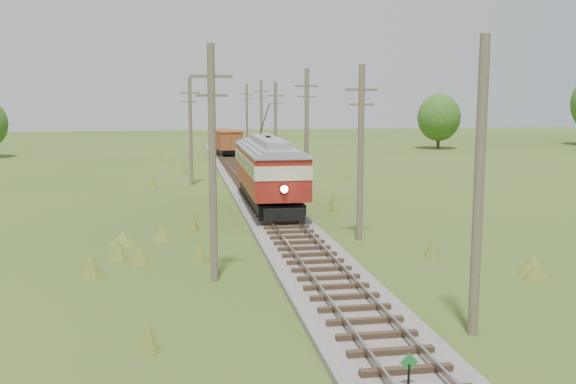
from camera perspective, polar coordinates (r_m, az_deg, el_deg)
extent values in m
cube|color=#605B54|center=(46.99, -2.91, -0.07)|extent=(3.60, 96.00, 0.25)
cube|color=#726659|center=(46.86, -3.78, 0.34)|extent=(0.08, 96.00, 0.17)
cube|color=#726659|center=(47.03, -2.04, 0.39)|extent=(0.08, 96.00, 0.17)
cube|color=#2D2116|center=(46.96, -2.91, 0.18)|extent=(2.40, 96.00, 0.16)
cylinder|color=black|center=(16.06, 10.67, -16.11)|extent=(0.06, 0.06, 0.80)
cube|color=#1B7C2D|center=(15.88, 10.71, -14.64)|extent=(0.45, 0.03, 0.45)
cube|color=black|center=(40.07, -1.76, -0.20)|extent=(2.71, 11.99, 0.49)
cube|color=maroon|center=(39.93, -1.76, 1.34)|extent=(3.18, 13.03, 1.19)
cube|color=beige|center=(39.82, -1.77, 2.73)|extent=(3.21, 13.10, 0.76)
cube|color=black|center=(39.82, -1.77, 2.73)|extent=(3.23, 12.51, 0.60)
cube|color=maroon|center=(39.77, -1.77, 3.51)|extent=(3.18, 13.03, 0.32)
cube|color=gray|center=(39.74, -1.77, 4.02)|extent=(3.24, 13.16, 0.41)
cube|color=gray|center=(39.71, -1.78, 4.55)|extent=(1.47, 9.76, 0.43)
sphere|color=#FFF2BF|center=(33.45, -0.34, 0.25)|extent=(0.39, 0.39, 0.39)
cylinder|color=black|center=(41.59, -2.13, 6.41)|extent=(0.12, 5.05, 2.09)
cylinder|color=black|center=(35.17, -2.06, -1.49)|extent=(0.14, 0.87, 0.87)
cylinder|color=black|center=(35.40, 0.56, -1.42)|extent=(0.14, 0.87, 0.87)
cylinder|color=black|center=(44.83, -3.58, 0.64)|extent=(0.14, 0.87, 0.87)
cylinder|color=black|center=(45.01, -1.52, 0.68)|extent=(0.14, 0.87, 0.87)
cube|color=black|center=(76.39, -5.55, 3.75)|extent=(2.79, 7.33, 0.50)
cube|color=brown|center=(76.30, -5.56, 4.68)|extent=(3.39, 8.17, 1.99)
cube|color=brown|center=(76.24, -5.57, 5.46)|extent=(3.46, 8.34, 0.12)
cylinder|color=black|center=(73.91, -5.79, 3.63)|extent=(0.20, 0.80, 0.80)
cylinder|color=black|center=(74.18, -4.66, 3.66)|extent=(0.20, 0.80, 0.80)
cylinder|color=black|center=(78.60, -6.39, 3.90)|extent=(0.20, 0.80, 0.80)
cylinder|color=black|center=(78.85, -5.32, 3.93)|extent=(0.20, 0.80, 0.80)
cone|color=gray|center=(60.99, -0.33, 2.25)|extent=(2.74, 2.74, 1.03)
cone|color=gray|center=(60.29, 0.44, 1.98)|extent=(1.54, 1.54, 0.60)
cylinder|color=brown|center=(19.34, 16.59, 0.25)|extent=(0.30, 0.30, 8.80)
cylinder|color=brown|center=(31.52, 6.47, 3.38)|extent=(0.30, 0.30, 8.60)
cube|color=brown|center=(31.40, 6.56, 9.02)|extent=(1.60, 0.12, 0.12)
cube|color=brown|center=(31.40, 6.54, 7.74)|extent=(1.20, 0.10, 0.10)
cylinder|color=brown|center=(44.09, 1.66, 5.10)|extent=(0.30, 0.30, 9.00)
cube|color=brown|center=(44.03, 1.68, 9.39)|extent=(1.60, 0.12, 0.12)
cube|color=brown|center=(44.02, 1.67, 8.48)|extent=(1.20, 0.10, 0.10)
cylinder|color=brown|center=(56.87, -1.11, 5.53)|extent=(0.30, 0.30, 8.40)
cube|color=brown|center=(56.80, -1.12, 8.56)|extent=(1.60, 0.12, 0.12)
cube|color=brown|center=(56.80, -1.12, 7.85)|extent=(1.20, 0.10, 0.10)
cylinder|color=brown|center=(69.78, -2.38, 6.26)|extent=(0.30, 0.30, 8.90)
cube|color=brown|center=(69.73, -2.40, 8.93)|extent=(1.60, 0.12, 0.12)
cube|color=brown|center=(69.73, -2.39, 8.35)|extent=(1.20, 0.10, 0.10)
cylinder|color=brown|center=(82.66, -3.67, 6.51)|extent=(0.30, 0.30, 8.70)
cube|color=brown|center=(82.62, -3.69, 8.69)|extent=(1.60, 0.12, 0.12)
cube|color=brown|center=(82.62, -3.68, 8.21)|extent=(1.20, 0.10, 0.10)
cylinder|color=brown|center=(24.33, -6.72, 2.38)|extent=(0.30, 0.30, 9.00)
cube|color=brown|center=(24.21, -6.85, 10.17)|extent=(1.60, 0.12, 0.12)
cube|color=brown|center=(24.20, -6.83, 8.51)|extent=(1.20, 0.10, 0.10)
cylinder|color=brown|center=(52.25, -8.65, 5.30)|extent=(0.30, 0.30, 8.60)
cube|color=brown|center=(52.18, -8.73, 8.70)|extent=(1.60, 0.12, 0.12)
cube|color=brown|center=(52.18, -8.71, 7.93)|extent=(1.20, 0.10, 0.10)
cylinder|color=#38281C|center=(91.50, 13.20, 4.55)|extent=(0.50, 0.50, 2.52)
ellipsoid|color=#234F17|center=(91.36, 13.27, 6.47)|extent=(5.88, 5.88, 6.47)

